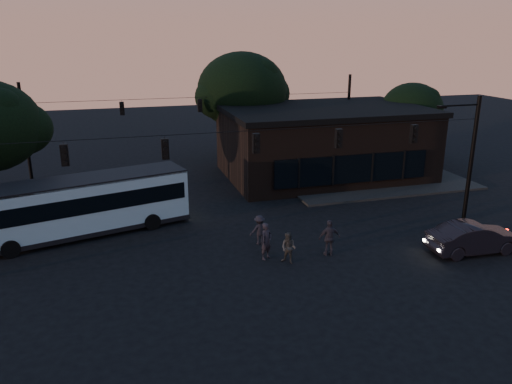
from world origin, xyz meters
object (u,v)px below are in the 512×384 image
object	(u,v)px
pedestrian_a	(266,241)
pedestrian_c	(329,238)
pedestrian_b	(289,248)
bus	(84,203)
car	(474,238)
pedestrian_d	(259,230)
building	(324,142)

from	to	relation	value
pedestrian_a	pedestrian_c	world-z (taller)	pedestrian_c
pedestrian_b	pedestrian_c	distance (m)	2.30
pedestrian_a	pedestrian_c	distance (m)	3.22
pedestrian_c	bus	bearing A→B (deg)	-24.00
car	pedestrian_d	xyz separation A→B (m)	(-10.28, 4.09, 0.01)
pedestrian_b	pedestrian_c	bearing A→B (deg)	51.43
pedestrian_a	bus	bearing A→B (deg)	113.58
building	pedestrian_b	size ratio (longest dim) A/B	9.78
building	pedestrian_d	bearing A→B (deg)	-126.59
building	bus	world-z (taller)	building
bus	pedestrian_a	world-z (taller)	bus
pedestrian_b	building	bearing A→B (deg)	105.46
building	bus	size ratio (longest dim) A/B	1.30
pedestrian_a	pedestrian_b	xyz separation A→B (m)	(0.90, -0.76, -0.16)
building	bus	distance (m)	19.34
car	pedestrian_b	distance (m)	9.68
building	pedestrian_c	world-z (taller)	building
pedestrian_a	pedestrian_d	distance (m)	1.86
pedestrian_a	building	bearing A→B (deg)	24.42
building	pedestrian_c	distance (m)	15.36
bus	pedestrian_b	bearing A→B (deg)	-49.50
pedestrian_a	pedestrian_c	size ratio (longest dim) A/B	1.00
car	pedestrian_d	bearing A→B (deg)	70.74
pedestrian_a	pedestrian_d	world-z (taller)	pedestrian_a
bus	pedestrian_c	bearing A→B (deg)	-43.06
pedestrian_c	pedestrian_d	size ratio (longest dim) A/B	1.17
bus	pedestrian_b	size ratio (longest dim) A/B	7.50
car	pedestrian_c	size ratio (longest dim) A/B	2.55
bus	pedestrian_a	xyz separation A→B (m)	(8.77, -5.93, -0.87)
bus	pedestrian_d	world-z (taller)	bus
pedestrian_a	car	bearing A→B (deg)	-44.48
building	pedestrian_d	distance (m)	14.82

